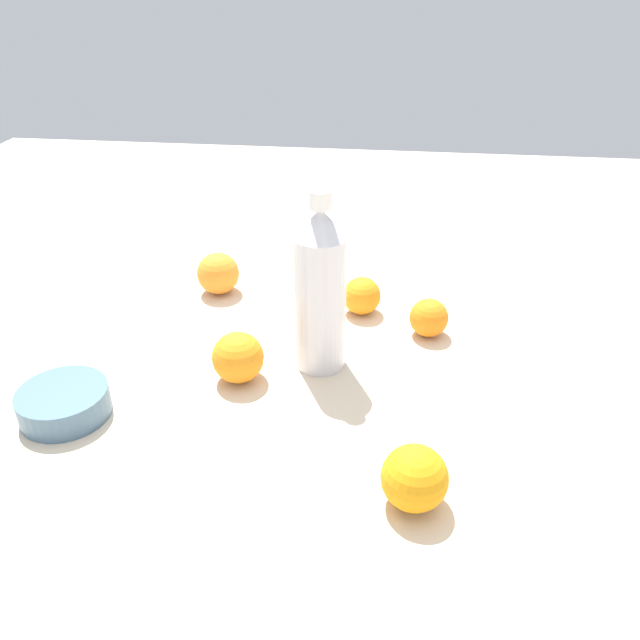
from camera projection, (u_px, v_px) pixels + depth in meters
The scene contains 8 objects.
ground_plane at pixel (325, 363), 0.98m from camera, with size 2.40×2.40×0.00m, color beige.
water_bottle at pixel (320, 291), 0.91m from camera, with size 0.08×0.08×0.28m.
orange_0 at pixel (429, 318), 1.03m from camera, with size 0.06×0.06×0.06m, color orange.
orange_1 at pixel (414, 478), 0.71m from camera, with size 0.08×0.08×0.08m, color orange.
orange_2 at pixel (218, 273), 1.16m from camera, with size 0.08×0.08×0.08m, color orange.
orange_3 at pixel (362, 296), 1.10m from camera, with size 0.07×0.07×0.07m, color orange.
orange_4 at pixel (238, 357), 0.92m from camera, with size 0.08×0.08×0.08m, color orange.
ceramic_bowl at pixel (64, 403), 0.86m from camera, with size 0.12×0.12×0.04m, color slate.
Camera 1 is at (0.80, 0.09, 0.56)m, focal length 35.41 mm.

